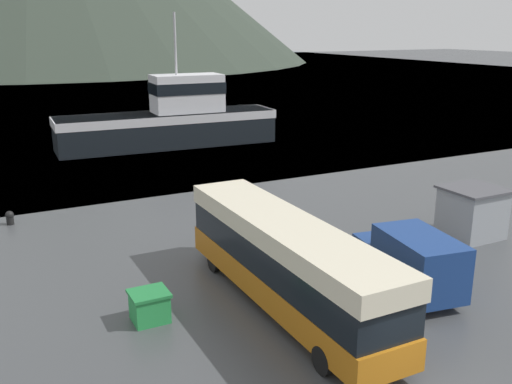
# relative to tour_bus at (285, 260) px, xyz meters

# --- Properties ---
(water_surface) EXTENTS (240.00, 240.00, 0.00)m
(water_surface) POSITION_rel_tour_bus_xyz_m (0.59, 136.10, -1.89)
(water_surface) COLOR #3D5160
(water_surface) RESTS_ON ground
(tour_bus) EXTENTS (2.46, 12.06, 3.37)m
(tour_bus) POSITION_rel_tour_bus_xyz_m (0.00, 0.00, 0.00)
(tour_bus) COLOR #B26614
(tour_bus) RESTS_ON ground
(delivery_van) EXTENTS (2.90, 5.49, 2.49)m
(delivery_van) POSITION_rel_tour_bus_xyz_m (5.03, -1.07, -0.58)
(delivery_van) COLOR navy
(delivery_van) RESTS_ON ground
(fishing_boat) EXTENTS (19.13, 5.17, 11.25)m
(fishing_boat) POSITION_rel_tour_bus_xyz_m (6.22, 30.66, 0.39)
(fishing_boat) COLOR black
(fishing_boat) RESTS_ON water_surface
(storage_bin) EXTENTS (1.34, 1.22, 1.11)m
(storage_bin) POSITION_rel_tour_bus_xyz_m (-4.76, 1.28, -1.33)
(storage_bin) COLOR green
(storage_bin) RESTS_ON ground
(dock_kiosk) EXTENTS (2.79, 2.64, 2.50)m
(dock_kiosk) POSITION_rel_tour_bus_xyz_m (11.95, 2.30, -0.63)
(dock_kiosk) COLOR #93999E
(dock_kiosk) RESTS_ON ground
(mooring_bollard) EXTENTS (0.43, 0.43, 0.74)m
(mooring_bollard) POSITION_rel_tour_bus_xyz_m (-8.31, 14.61, -1.50)
(mooring_bollard) COLOR black
(mooring_bollard) RESTS_ON ground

